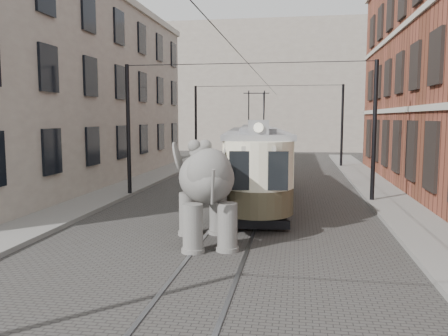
# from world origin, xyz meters

# --- Properties ---
(ground) EXTENTS (120.00, 120.00, 0.00)m
(ground) POSITION_xyz_m (0.00, 0.00, 0.00)
(ground) COLOR #3A3836
(tram_rails) EXTENTS (1.54, 80.00, 0.02)m
(tram_rails) POSITION_xyz_m (0.00, 0.00, 0.01)
(tram_rails) COLOR slate
(tram_rails) RESTS_ON ground
(sidewalk_right) EXTENTS (2.00, 60.00, 0.15)m
(sidewalk_right) POSITION_xyz_m (6.00, 0.00, 0.07)
(sidewalk_right) COLOR slate
(sidewalk_right) RESTS_ON ground
(sidewalk_left) EXTENTS (2.00, 60.00, 0.15)m
(sidewalk_left) POSITION_xyz_m (-6.50, 0.00, 0.07)
(sidewalk_left) COLOR slate
(sidewalk_left) RESTS_ON ground
(stucco_building) EXTENTS (7.00, 24.00, 10.00)m
(stucco_building) POSITION_xyz_m (-11.00, 10.00, 5.00)
(stucco_building) COLOR gray
(stucco_building) RESTS_ON ground
(distant_block) EXTENTS (28.00, 10.00, 14.00)m
(distant_block) POSITION_xyz_m (0.00, 40.00, 7.00)
(distant_block) COLOR gray
(distant_block) RESTS_ON ground
(catenary) EXTENTS (11.00, 30.20, 6.00)m
(catenary) POSITION_xyz_m (-0.20, 5.00, 3.00)
(catenary) COLOR black
(catenary) RESTS_ON ground
(tram) EXTENTS (3.66, 12.10, 4.73)m
(tram) POSITION_xyz_m (0.23, 6.17, 2.36)
(tram) COLOR beige
(tram) RESTS_ON ground
(elephant) EXTENTS (3.98, 5.38, 2.94)m
(elephant) POSITION_xyz_m (-0.54, -1.12, 1.47)
(elephant) COLOR #5E5C57
(elephant) RESTS_ON ground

